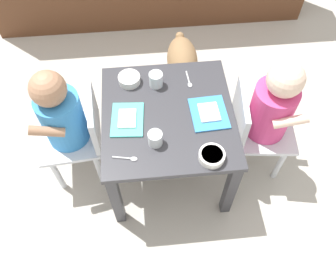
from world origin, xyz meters
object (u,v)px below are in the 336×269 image
food_tray_right (209,113)px  veggie_bowl_near (129,79)px  seated_child_right (270,109)px  spoon_by_left_tray (189,81)px  seated_child_left (64,117)px  water_cup_left (155,139)px  water_cup_right (156,80)px  spoon_by_right_tray (128,158)px  dining_table (168,124)px  food_tray_left (127,119)px  cereal_bowl_right_side (212,156)px  dog (183,64)px

food_tray_right → veggie_bowl_near: bearing=146.9°
seated_child_right → spoon_by_left_tray: size_ratio=7.06×
veggie_bowl_near → spoon_by_left_tray: (0.27, -0.02, -0.02)m
seated_child_left → water_cup_left: size_ratio=11.20×
food_tray_right → water_cup_right: 0.28m
water_cup_right → spoon_by_right_tray: bearing=-110.6°
dining_table → water_cup_left: water_cup_left is taller
water_cup_left → food_tray_right: bearing=27.6°
spoon_by_right_tray → dining_table: bearing=48.9°
food_tray_left → food_tray_right: bearing=-0.0°
dining_table → spoon_by_left_tray: 0.22m
water_cup_left → spoon_by_left_tray: size_ratio=0.62×
veggie_bowl_near → cereal_bowl_right_side: (0.30, -0.43, -0.00)m
food_tray_right → spoon_by_left_tray: bearing=107.5°
veggie_bowl_near → spoon_by_left_tray: size_ratio=0.99×
water_cup_right → dog: bearing=64.0°
spoon_by_right_tray → water_cup_left: bearing=29.1°
water_cup_right → food_tray_right: bearing=-41.6°
dining_table → seated_child_right: 0.45m
water_cup_left → spoon_by_left_tray: 0.36m
dining_table → seated_child_left: (-0.45, 0.04, 0.06)m
dining_table → seated_child_left: size_ratio=0.85×
dining_table → water_cup_left: (-0.06, -0.14, 0.10)m
water_cup_left → spoon_by_left_tray: bearing=60.9°
spoon_by_left_tray → water_cup_left: bearing=-119.1°
veggie_bowl_near → seated_child_right: bearing=-18.6°
food_tray_left → seated_child_right: bearing=1.1°
spoon_by_right_tray → food_tray_left: bearing=88.3°
food_tray_right → spoon_by_right_tray: (-0.35, -0.19, -0.00)m
seated_child_left → spoon_by_left_tray: (0.56, 0.14, 0.02)m
dog → veggie_bowl_near: size_ratio=4.49×
food_tray_left → water_cup_right: size_ratio=2.77×
dining_table → spoon_by_right_tray: (-0.18, -0.20, 0.08)m
spoon_by_left_tray → spoon_by_right_tray: size_ratio=1.00×
water_cup_left → spoon_by_right_tray: (-0.11, -0.06, -0.02)m
food_tray_left → spoon_by_right_tray: food_tray_left is taller
seated_child_right → food_tray_left: 0.62m
dog → water_cup_right: water_cup_right is taller
water_cup_left → seated_child_right: bearing=14.9°
seated_child_left → food_tray_right: size_ratio=3.73×
dining_table → spoon_by_right_tray: size_ratio=5.93×
water_cup_left → cereal_bowl_right_side: size_ratio=0.60×
water_cup_left → spoon_by_left_tray: (0.18, 0.32, -0.02)m
seated_child_left → seated_child_right: 0.89m
spoon_by_left_tray → food_tray_left: bearing=-145.9°
seated_child_left → water_cup_left: (0.38, -0.18, 0.05)m
dining_table → dog: dining_table is taller
seated_child_right → spoon_by_left_tray: (-0.33, 0.18, 0.02)m
seated_child_left → spoon_by_left_tray: bearing=13.8°
dining_table → veggie_bowl_near: veggie_bowl_near is taller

